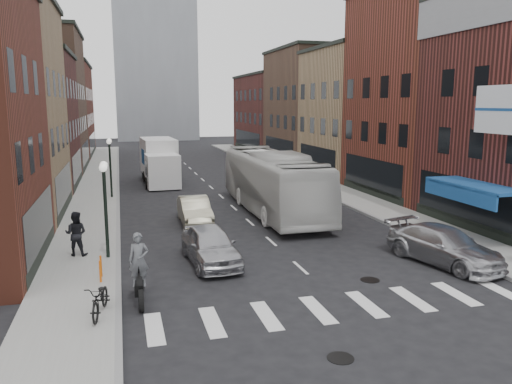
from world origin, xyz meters
TOP-DOWN VIEW (x-y plane):
  - ground at (0.00, 0.00)m, footprint 160.00×160.00m
  - sidewalk_left at (-8.50, 22.00)m, footprint 3.00×74.00m
  - sidewalk_right at (8.50, 22.00)m, footprint 3.00×74.00m
  - curb_left at (-7.00, 22.00)m, footprint 0.20×74.00m
  - curb_right at (7.00, 22.00)m, footprint 0.20×74.00m
  - crosswalk_stripes at (0.00, -3.00)m, footprint 12.00×2.20m
  - bldg_left_mid_b at (-14.99, 24.00)m, footprint 10.30×10.20m
  - bldg_left_far_a at (-14.99, 35.00)m, footprint 10.30×12.20m
  - bldg_left_far_b at (-14.99, 49.00)m, footprint 10.30×16.20m
  - bldg_right_mid_a at (15.00, 14.00)m, footprint 10.30×10.20m
  - bldg_right_mid_b at (14.99, 24.00)m, footprint 10.30×10.20m
  - bldg_right_far_a at (14.99, 35.00)m, footprint 10.30×12.20m
  - bldg_right_far_b at (14.99, 49.00)m, footprint 10.30×16.20m
  - awning_blue at (8.93, 2.50)m, footprint 1.80×5.00m
  - billboard_sign at (8.59, 0.50)m, footprint 1.52×3.00m
  - streetlamp_near at (-7.40, 4.00)m, footprint 0.32×1.22m
  - streetlamp_far at (-7.40, 18.00)m, footprint 0.32×1.22m
  - bike_rack at (-7.60, 1.30)m, footprint 0.08×0.68m
  - box_truck at (-3.66, 24.08)m, footprint 2.79×8.35m
  - motorcycle_rider at (-6.30, -0.91)m, footprint 0.68×2.33m
  - transit_bus at (1.96, 11.19)m, footprint 3.17×13.17m
  - sedan_left_near at (-3.35, 2.51)m, footprint 2.12×4.63m
  - sedan_left_far at (-2.96, 9.53)m, footprint 1.60×4.39m
  - curb_car at (5.83, 0.00)m, footprint 3.25×5.49m
  - parked_bicycle at (-7.50, -1.92)m, footprint 0.99×2.01m
  - ped_left_solo at (-8.67, 4.61)m, footprint 1.02×0.76m

SIDE VIEW (x-z plane):
  - ground at x=0.00m, z-range 0.00..0.00m
  - curb_left at x=-7.00m, z-range -0.08..0.08m
  - curb_right at x=7.00m, z-range -0.08..0.08m
  - crosswalk_stripes at x=0.00m, z-range -0.01..0.01m
  - sidewalk_left at x=-8.50m, z-range 0.00..0.15m
  - sidewalk_right at x=8.50m, z-range 0.00..0.15m
  - bike_rack at x=-7.60m, z-range 0.15..0.95m
  - parked_bicycle at x=-7.50m, z-range 0.15..1.16m
  - sedan_left_far at x=-2.96m, z-range 0.00..1.44m
  - curb_car at x=5.83m, z-range 0.00..1.49m
  - sedan_left_near at x=-3.35m, z-range 0.00..1.54m
  - ped_left_solo at x=-8.67m, z-range 0.15..2.03m
  - motorcycle_rider at x=-6.30m, z-range -0.08..2.29m
  - box_truck at x=-3.66m, z-range -0.02..3.56m
  - transit_bus at x=1.96m, z-range 0.00..3.66m
  - awning_blue at x=8.93m, z-range 2.24..3.02m
  - streetlamp_near at x=-7.40m, z-range 0.86..4.97m
  - streetlamp_far at x=-7.40m, z-range 0.86..4.97m
  - bldg_right_far_b at x=14.99m, z-range 0.00..10.30m
  - bldg_left_mid_b at x=-14.99m, z-range 0.00..10.30m
  - bldg_left_far_b at x=-14.99m, z-range 0.00..11.30m
  - bldg_right_mid_b at x=14.99m, z-range 0.00..11.30m
  - billboard_sign at x=8.59m, z-range 4.28..7.98m
  - bldg_right_far_a at x=14.99m, z-range 0.00..12.30m
  - bldg_left_far_a at x=-14.99m, z-range 0.00..13.30m
  - bldg_right_mid_a at x=15.00m, z-range 0.00..14.30m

